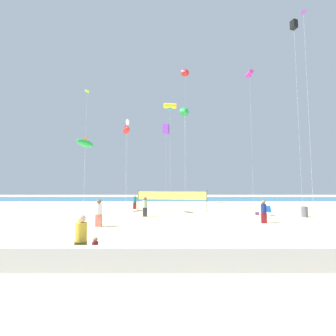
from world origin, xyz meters
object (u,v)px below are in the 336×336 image
beachgoer_teal_shirt (134,201)px  kite_green_delta (184,111)px  beachgoer_white_shirt (98,212)px  beach_handbag (257,214)px  kite_red_delta (185,72)px  beachgoer_sage_shirt (145,206)px  folding_beach_chair (268,210)px  kite_yellow_tube (170,106)px  kite_black_box (293,26)px  kite_white_inflatable (127,122)px  trash_barrel (304,212)px  kite_magenta_tube (249,74)px  kite_red_inflatable (126,131)px  kite_violet_box (166,129)px  beachgoer_navy_shirt (263,211)px  kite_lime_diamond (87,94)px  volleyball_net (171,196)px  kite_violet_diamond (303,20)px

beachgoer_teal_shirt → kite_green_delta: size_ratio=0.13×
beachgoer_white_shirt → beach_handbag: 14.90m
beachgoer_white_shirt → kite_red_delta: bearing=139.2°
kite_green_delta → kite_red_delta: bearing=82.1°
beachgoer_sage_shirt → beachgoer_teal_shirt: bearing=-20.2°
folding_beach_chair → kite_yellow_tube: (-9.44, 5.34, 12.19)m
kite_black_box → beachgoer_white_shirt: bearing=-154.3°
beachgoer_sage_shirt → kite_white_inflatable: kite_white_inflatable is taller
trash_barrel → kite_magenta_tube: 23.56m
beachgoer_white_shirt → beachgoer_sage_shirt: size_ratio=1.04×
kite_green_delta → kite_red_inflatable: bearing=-137.1°
kite_white_inflatable → trash_barrel: bearing=-33.0°
kite_green_delta → kite_yellow_tube: 2.77m
beachgoer_white_shirt → trash_barrel: beachgoer_white_shirt is taller
kite_violet_box → kite_black_box: kite_black_box is taller
beachgoer_navy_shirt → kite_red_inflatable: (-11.55, 6.13, 7.65)m
kite_lime_diamond → beachgoer_navy_shirt: bearing=-35.9°
volleyball_net → kite_magenta_tube: (12.17, 7.87, 18.40)m
volleyball_net → kite_red_inflatable: (-4.76, -2.58, 6.94)m
kite_white_inflatable → kite_lime_diamond: 6.62m
beachgoer_navy_shirt → kite_red_inflatable: kite_red_inflatable is taller
kite_green_delta → kite_red_delta: kite_red_delta is taller
beachgoer_white_shirt → kite_red_delta: size_ratio=0.09×
beachgoer_navy_shirt → beach_handbag: size_ratio=4.90×
beachgoer_sage_shirt → volleyball_net: size_ratio=0.23×
kite_yellow_tube → kite_white_inflatable: bearing=140.7°
beachgoer_navy_shirt → trash_barrel: (5.11, 3.46, -0.45)m
kite_violet_diamond → kite_yellow_tube: size_ratio=1.55×
kite_red_inflatable → kite_violet_diamond: (17.74, -2.23, 10.55)m
beachgoer_navy_shirt → kite_green_delta: kite_green_delta is taller
trash_barrel → kite_violet_diamond: bearing=22.7°
volleyball_net → beach_handbag: size_ratio=22.33×
beachgoer_teal_shirt → trash_barrel: size_ratio=1.85×
beachgoer_navy_shirt → volleyball_net: volleyball_net is taller
kite_yellow_tube → kite_black_box: bearing=-9.4°
kite_white_inflatable → kite_yellow_tube: bearing=-39.3°
kite_yellow_tube → trash_barrel: bearing=-29.3°
beachgoer_teal_shirt → kite_red_inflatable: (-0.27, -4.91, 7.64)m
beachgoer_white_shirt → volleyball_net: volleyball_net is taller
beachgoer_sage_shirt → kite_lime_diamond: kite_lime_diamond is taller
beach_handbag → kite_violet_diamond: kite_violet_diamond is taller
beachgoer_navy_shirt → kite_red_delta: size_ratio=0.09×
kite_red_inflatable → kite_white_inflatable: bearing=99.5°
beachgoer_white_shirt → kite_lime_diamond: kite_lime_diamond is taller
kite_green_delta → kite_red_inflatable: size_ratio=1.47×
beachgoer_teal_shirt → kite_violet_diamond: size_ratio=0.09×
trash_barrel → beach_handbag: size_ratio=2.69×
kite_violet_box → beachgoer_white_shirt: bearing=-101.4°
beachgoer_navy_shirt → beachgoer_white_shirt: (-11.93, -1.51, 0.08)m
beachgoer_navy_shirt → kite_red_inflatable: 15.16m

